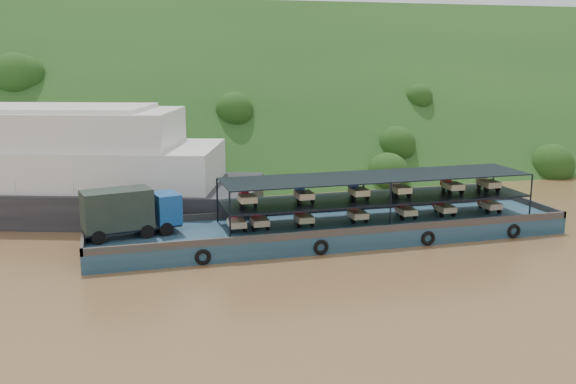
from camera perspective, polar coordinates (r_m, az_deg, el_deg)
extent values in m
plane|color=brown|center=(46.65, 3.37, -4.45)|extent=(160.00, 160.00, 0.00)
cube|color=#163814|center=(80.70, -4.99, 2.59)|extent=(140.00, 39.60, 39.60)
cube|color=#133343|center=(47.32, 3.88, -3.46)|extent=(35.00, 7.00, 1.20)
cube|color=#592D19|center=(50.21, 2.60, -1.53)|extent=(35.00, 0.20, 0.50)
cube|color=#592D19|center=(44.02, 5.38, -3.53)|extent=(35.00, 0.20, 0.50)
cube|color=#592D19|center=(55.29, 21.15, -1.08)|extent=(0.20, 7.00, 0.50)
cube|color=#592D19|center=(44.55, -17.75, -3.88)|extent=(0.20, 7.00, 0.50)
torus|color=black|center=(41.72, -7.57, -5.77)|extent=(1.06, 0.26, 1.06)
torus|color=black|center=(43.48, 2.96, -4.93)|extent=(1.06, 0.26, 1.06)
torus|color=black|center=(46.57, 12.35, -4.04)|extent=(1.06, 0.26, 1.06)
torus|color=black|center=(50.17, 19.44, -3.30)|extent=(1.06, 0.26, 1.06)
cylinder|color=black|center=(43.49, -16.50, -3.88)|extent=(0.99, 0.51, 0.94)
cylinder|color=black|center=(45.37, -16.98, -3.26)|extent=(0.99, 0.51, 0.94)
cylinder|color=black|center=(44.15, -12.42, -3.43)|extent=(0.99, 0.51, 0.94)
cylinder|color=black|center=(46.00, -13.06, -2.83)|extent=(0.99, 0.51, 0.94)
cylinder|color=black|center=(44.48, -10.78, -3.24)|extent=(0.99, 0.51, 0.94)
cylinder|color=black|center=(46.32, -11.48, -2.65)|extent=(0.99, 0.51, 0.94)
cube|color=black|center=(44.86, -13.69, -3.05)|extent=(6.68, 3.30, 0.19)
cube|color=navy|center=(45.20, -10.74, -1.39)|extent=(2.02, 2.53, 2.07)
cube|color=black|center=(45.34, -9.79, -0.83)|extent=(0.43, 1.86, 0.85)
cube|color=black|center=(44.34, -14.95, -1.48)|extent=(4.87, 3.11, 2.63)
cube|color=black|center=(48.03, 7.86, -0.54)|extent=(23.00, 5.00, 0.12)
cube|color=black|center=(47.70, 7.92, 1.39)|extent=(23.00, 5.00, 0.08)
cylinder|color=black|center=(42.38, -5.18, -2.19)|extent=(0.12, 0.12, 3.30)
cylinder|color=black|center=(47.17, -6.30, -0.74)|extent=(0.12, 0.12, 3.30)
cylinder|color=black|center=(45.81, 9.10, -1.21)|extent=(0.12, 0.12, 3.30)
cylinder|color=black|center=(50.28, 6.73, 0.05)|extent=(0.12, 0.12, 3.30)
cylinder|color=black|center=(51.63, 20.78, -0.35)|extent=(0.12, 0.12, 3.30)
cylinder|color=black|center=(55.63, 17.75, 0.72)|extent=(0.12, 0.12, 3.30)
cylinder|color=black|center=(46.58, -2.94, -2.61)|extent=(0.12, 0.52, 0.52)
cylinder|color=black|center=(44.78, -3.06, -3.21)|extent=(0.14, 0.52, 0.52)
cylinder|color=black|center=(45.00, -1.81, -3.12)|extent=(0.14, 0.52, 0.52)
cube|color=beige|center=(45.13, -2.54, -2.64)|extent=(1.15, 1.50, 0.44)
cube|color=red|center=(46.17, -2.87, -2.07)|extent=(0.55, 0.80, 0.80)
cube|color=red|center=(45.86, -2.82, -1.53)|extent=(0.50, 0.10, 0.10)
cylinder|color=black|center=(47.38, 0.92, -2.34)|extent=(0.12, 0.52, 0.52)
cylinder|color=black|center=(45.58, 0.96, -2.92)|extent=(0.14, 0.52, 0.52)
cylinder|color=black|center=(45.86, 2.16, -2.83)|extent=(0.14, 0.52, 0.52)
cube|color=#BEB886|center=(45.95, 1.44, -2.36)|extent=(1.15, 1.50, 0.44)
cube|color=red|center=(46.98, 1.03, -1.81)|extent=(0.55, 0.80, 0.80)
cube|color=red|center=(46.67, 1.10, -1.27)|extent=(0.50, 0.10, 0.10)
cylinder|color=black|center=(48.70, 5.60, -2.00)|extent=(0.12, 0.52, 0.52)
cylinder|color=black|center=(46.90, 5.82, -2.55)|extent=(0.14, 0.52, 0.52)
cylinder|color=black|center=(47.26, 6.95, -2.46)|extent=(0.14, 0.52, 0.52)
cube|color=beige|center=(47.31, 6.24, -2.01)|extent=(1.15, 1.50, 0.44)
cube|color=red|center=(48.30, 5.74, -1.48)|extent=(0.55, 0.80, 0.80)
cube|color=red|center=(48.00, 5.84, -0.96)|extent=(0.50, 0.10, 0.10)
cylinder|color=black|center=(50.22, 9.77, -1.68)|extent=(0.12, 0.52, 0.52)
cylinder|color=black|center=(48.44, 10.14, -2.21)|extent=(0.14, 0.52, 0.52)
cylinder|color=black|center=(48.87, 11.20, -2.12)|extent=(0.14, 0.52, 0.52)
cube|color=beige|center=(48.87, 10.51, -1.68)|extent=(1.15, 1.50, 0.44)
cube|color=red|center=(49.84, 9.93, -1.18)|extent=(0.55, 0.80, 0.80)
cube|color=red|center=(49.55, 10.06, -0.67)|extent=(0.50, 0.10, 0.10)
cylinder|color=black|center=(51.67, 13.02, -1.43)|extent=(0.12, 0.52, 0.52)
cylinder|color=black|center=(49.91, 13.50, -1.93)|extent=(0.14, 0.52, 0.52)
cylinder|color=black|center=(50.40, 14.49, -1.85)|extent=(0.14, 0.52, 0.52)
cube|color=beige|center=(50.37, 13.82, -1.42)|extent=(1.15, 1.50, 0.44)
cube|color=red|center=(51.30, 13.21, -0.94)|extent=(0.55, 0.80, 0.80)
cube|color=red|center=(51.02, 13.34, -0.44)|extent=(0.50, 0.10, 0.10)
cylinder|color=black|center=(53.67, 16.75, -1.14)|extent=(0.12, 0.52, 0.52)
cylinder|color=black|center=(51.93, 17.33, -1.61)|extent=(0.14, 0.52, 0.52)
cylinder|color=black|center=(52.48, 18.25, -1.53)|extent=(0.14, 0.52, 0.52)
cube|color=beige|center=(52.41, 17.61, -1.12)|extent=(1.15, 1.50, 0.44)
cube|color=red|center=(53.31, 16.95, -0.66)|extent=(0.55, 0.80, 0.80)
cube|color=red|center=(53.04, 17.10, -0.18)|extent=(0.50, 0.10, 0.10)
cylinder|color=black|center=(46.26, -4.92, -2.74)|extent=(0.12, 0.52, 0.52)
cylinder|color=black|center=(44.46, -5.11, -3.36)|extent=(0.14, 0.52, 0.52)
cylinder|color=black|center=(44.65, -3.85, -3.27)|extent=(0.14, 0.52, 0.52)
cube|color=beige|center=(44.80, -4.57, -2.78)|extent=(1.15, 1.50, 0.44)
cube|color=red|center=(45.85, -4.86, -2.20)|extent=(0.55, 0.80, 0.80)
cube|color=red|center=(45.53, -4.82, -1.65)|extent=(0.50, 0.10, 0.10)
cylinder|color=black|center=(46.00, -4.02, -0.61)|extent=(0.12, 0.52, 0.52)
cylinder|color=black|center=(44.18, -4.18, -1.14)|extent=(0.14, 0.52, 0.52)
cylinder|color=black|center=(44.38, -2.92, -1.06)|extent=(0.14, 0.52, 0.52)
cube|color=#CBBB8F|center=(44.54, -3.65, -0.57)|extent=(1.15, 1.50, 0.44)
cube|color=#B00B20|center=(45.60, -3.96, -0.05)|extent=(0.55, 0.80, 0.80)
cube|color=#B00B20|center=(45.30, -3.91, 0.52)|extent=(0.50, 0.10, 0.10)
cylinder|color=black|center=(46.99, 0.93, -0.31)|extent=(0.12, 0.52, 0.52)
cylinder|color=black|center=(45.16, 0.98, -0.81)|extent=(0.14, 0.52, 0.52)
cylinder|color=black|center=(45.45, 2.19, -0.74)|extent=(0.14, 0.52, 0.52)
cube|color=beige|center=(45.56, 1.46, -0.26)|extent=(1.15, 1.50, 0.44)
cube|color=#1B42A4|center=(46.59, 1.04, 0.24)|extent=(0.55, 0.80, 0.80)
cube|color=#1B42A4|center=(46.31, 1.11, 0.80)|extent=(0.50, 0.10, 0.10)
cylinder|color=black|center=(48.32, 5.69, -0.02)|extent=(0.12, 0.52, 0.52)
cylinder|color=black|center=(46.51, 5.92, -0.50)|extent=(0.14, 0.52, 0.52)
cylinder|color=black|center=(46.88, 7.06, -0.43)|extent=(0.14, 0.52, 0.52)
cube|color=beige|center=(46.94, 6.34, 0.03)|extent=(1.15, 1.50, 0.44)
cube|color=#19399A|center=(47.94, 5.83, 0.52)|extent=(0.55, 0.80, 0.80)
cube|color=#19399A|center=(47.66, 5.93, 1.06)|extent=(0.50, 0.10, 0.10)
cylinder|color=black|center=(49.61, 9.26, 0.20)|extent=(0.12, 0.52, 0.52)
cylinder|color=black|center=(47.81, 9.62, -0.26)|extent=(0.14, 0.52, 0.52)
cylinder|color=black|center=(48.24, 10.70, -0.19)|extent=(0.14, 0.52, 0.52)
cube|color=beige|center=(48.26, 10.00, 0.26)|extent=(1.15, 1.50, 0.44)
cube|color=beige|center=(49.24, 9.43, 0.73)|extent=(0.55, 0.80, 0.80)
cube|color=beige|center=(48.97, 9.55, 1.25)|extent=(0.50, 0.10, 0.10)
cylinder|color=black|center=(51.58, 13.67, 0.47)|extent=(0.12, 0.52, 0.52)
cylinder|color=black|center=(49.81, 14.17, 0.04)|extent=(0.14, 0.52, 0.52)
cylinder|color=black|center=(50.31, 15.16, 0.10)|extent=(0.14, 0.52, 0.52)
cube|color=beige|center=(50.29, 14.49, 0.53)|extent=(1.15, 1.50, 0.44)
cube|color=red|center=(51.23, 13.86, 0.97)|extent=(0.55, 0.80, 0.80)
cube|color=red|center=(50.97, 14.00, 1.48)|extent=(0.50, 0.10, 0.10)
cylinder|color=black|center=(53.18, 16.63, 0.65)|extent=(0.12, 0.52, 0.52)
cylinder|color=black|center=(51.43, 17.22, 0.23)|extent=(0.14, 0.52, 0.52)
cylinder|color=black|center=(51.98, 18.14, 0.29)|extent=(0.14, 0.52, 0.52)
cube|color=#CCBB90|center=(51.92, 17.50, 0.71)|extent=(1.15, 1.50, 0.44)
cube|color=beige|center=(52.84, 16.83, 1.14)|extent=(0.55, 0.80, 0.80)
cube|color=beige|center=(52.58, 16.98, 1.63)|extent=(0.50, 0.10, 0.10)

